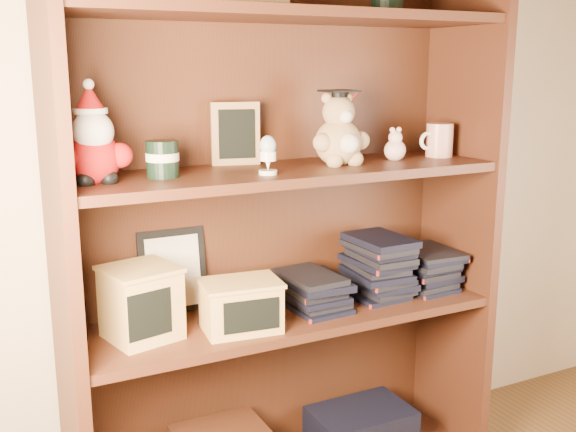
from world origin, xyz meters
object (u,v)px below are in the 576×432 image
teacher_mug (439,140)px  treats_box (141,302)px  grad_teddy_bear (339,136)px  bookcase (279,227)px

teacher_mug → treats_box: size_ratio=0.55×
grad_teddy_bear → teacher_mug: size_ratio=1.87×
treats_box → teacher_mug: bearing=0.1°
teacher_mug → treats_box: 0.97m
treats_box → grad_teddy_bear: bearing=-0.6°
grad_teddy_bear → teacher_mug: grad_teddy_bear is taller
bookcase → treats_box: bearing=-172.8°
bookcase → teacher_mug: (0.50, -0.05, 0.22)m
teacher_mug → treats_box: (-0.90, -0.00, -0.36)m
grad_teddy_bear → treats_box: 0.68m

